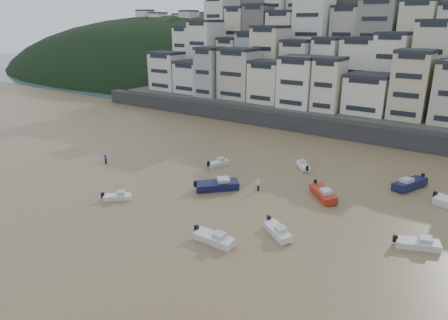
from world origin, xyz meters
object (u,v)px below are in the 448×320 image
Objects in this scene: person_blue at (106,159)px; boat_a at (214,237)px; person_pink at (258,185)px; boat_d at (418,243)px; boat_b at (278,230)px; boat_e at (323,192)px; boat_f at (218,162)px; boat_h at (303,165)px; boat_i at (410,182)px; boat_c at (217,184)px; boat_j at (117,196)px.

boat_a is at bearing -18.88° from person_blue.
boat_d is at bearing -9.62° from person_pink.
boat_b is 12.55m from boat_e.
boat_f is at bearing 154.05° from person_pink.
boat_h is (-7.00, 9.19, -0.24)m from boat_e.
person_blue is at bearing 137.90° from boat_f.
person_blue reaches higher than boat_b.
boat_e is at bearing 123.93° from boat_b.
boat_i is 3.81× the size of person_pink.
person_pink is (10.76, -5.24, 0.29)m from boat_f.
person_blue is at bearing -45.76° from boat_i.
boat_f is at bearing 177.46° from boat_b.
boat_b is 35.50m from person_blue.
person_blue is at bearing 137.46° from boat_c.
boat_a is at bearing 143.31° from boat_h.
person_blue is at bearing -152.16° from boat_b.
boat_c reaches higher than boat_j.
boat_d is (18.35, 11.47, -0.04)m from boat_a.
boat_c is at bearing -170.80° from boat_b.
person_pink reaches higher than boat_j.
boat_d is at bearing 1.31° from person_blue.
boat_j is at bearing -98.73° from boat_e.
boat_d is 2.80× the size of person_pink.
person_pink is (14.11, 13.56, 0.33)m from boat_j.
boat_a is 1.05× the size of boat_b.
boat_f is (-32.36, 8.90, -0.09)m from boat_d.
boat_i is at bearing -10.61° from boat_c.
person_pink reaches higher than boat_d.
boat_f is at bearing 78.67° from boat_h.
boat_h is 0.65× the size of boat_i.
boat_i is at bearing 64.23° from boat_a.
boat_b is 22.71m from boat_h.
boat_d is 1.15× the size of boat_f.
boat_e is 0.92× the size of boat_i.
boat_f is at bearing 38.38° from boat_j.
boat_i reaches higher than boat_e.
person_pink reaches higher than boat_e.
boat_b is 24.07m from boat_f.
boat_h is at bearing 94.54° from boat_a.
boat_d is 33.56m from boat_f.
boat_a is at bearing -77.87° from person_pink.
boat_c is 1.38× the size of boat_d.
boat_c reaches higher than boat_f.
boat_b is 2.83× the size of person_blue.
boat_a is 15.48m from person_pink.
person_pink is at bearing 10.02° from person_blue.
boat_c is (-8.20, 11.99, 0.20)m from boat_a.
boat_d is at bearing 35.77° from boat_i.
boat_b is 24.80m from boat_i.
boat_j is at bearing 108.26° from boat_h.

